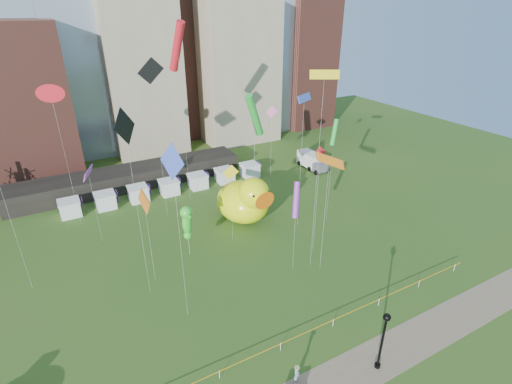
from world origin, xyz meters
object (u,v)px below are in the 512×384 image
woman (297,375)px  small_duck (245,201)px  box_truck (311,161)px  big_duck (245,200)px  seahorse_green (187,220)px  lamppost (383,335)px  seahorse_purple (260,198)px

woman → small_duck: bearing=41.8°
small_duck → box_truck: size_ratio=0.70×
big_duck → box_truck: (20.27, 11.85, -1.94)m
seahorse_green → woman: 21.86m
small_duck → lamppost: size_ratio=0.77×
big_duck → small_duck: size_ratio=2.15×
lamppost → woman: bearing=163.4°
woman → big_duck: bearing=42.6°
box_truck → small_duck: bearing=-154.2°
big_duck → small_duck: (1.42, 2.95, -1.83)m
seahorse_green → seahorse_purple: (11.72, 2.91, -1.14)m
big_duck → seahorse_green: 10.82m
seahorse_green → seahorse_purple: 12.13m
big_duck → woman: size_ratio=6.01×
big_duck → woman: 26.98m
seahorse_purple → box_truck: (18.45, 13.00, -2.36)m
seahorse_green → woman: bearing=-81.8°
seahorse_green → woman: size_ratio=4.05×
small_duck → seahorse_purple: 4.69m
big_duck → seahorse_purple: 2.19m
small_duck → seahorse_purple: (0.39, -4.10, 2.25)m
seahorse_purple → seahorse_green: bearing=-149.9°
small_duck → box_truck: small_duck is taller
seahorse_green → box_truck: bearing=32.2°
big_duck → seahorse_purple: big_duck is taller
seahorse_purple → woman: size_ratio=3.20×
seahorse_green → seahorse_purple: bearing=18.3°
big_duck → seahorse_green: big_duck is taller
lamppost → big_duck: bearing=87.0°
small_duck → lamppost: bearing=-105.2°
box_truck → big_duck: bearing=-149.2°
seahorse_green → lamppost: bearing=-65.9°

